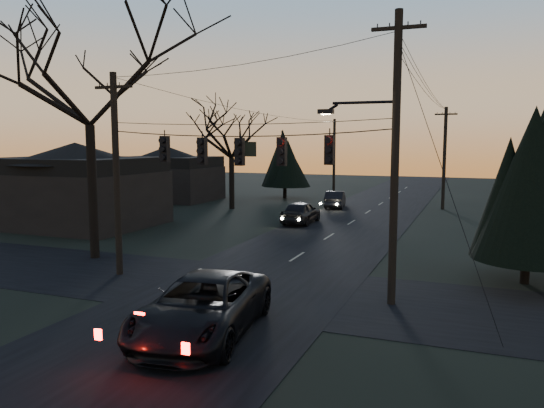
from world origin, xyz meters
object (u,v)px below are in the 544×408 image
at_px(utility_pole_far_r, 442,209).
at_px(evergreen_right, 531,172).
at_px(utility_pole_left, 120,274).
at_px(sedan_oncoming_a, 301,212).
at_px(utility_pole_far_l, 334,195).
at_px(utility_pole_right, 391,304).
at_px(suv_near, 203,307).
at_px(sedan_oncoming_b, 335,199).
at_px(bare_tree_left, 88,70).

relative_size(utility_pole_far_r, evergreen_right, 1.10).
relative_size(utility_pole_left, sedan_oncoming_a, 1.87).
xyz_separation_m(utility_pole_far_l, sedan_oncoming_a, (2.80, -19.65, 0.77)).
bearing_deg(utility_pole_far_l, utility_pole_far_r, -34.82).
bearing_deg(utility_pole_right, evergreen_right, 45.69).
bearing_deg(utility_pole_left, utility_pole_right, 0.00).
relative_size(utility_pole_right, utility_pole_far_l, 1.25).
height_order(utility_pole_far_l, suv_near, utility_pole_far_l).
distance_m(sedan_oncoming_a, sedan_oncoming_b, 9.50).
bearing_deg(sedan_oncoming_b, bare_tree_left, 66.46).
bearing_deg(utility_pole_right, sedan_oncoming_b, 108.60).
xyz_separation_m(utility_pole_right, utility_pole_left, (-11.50, 0.00, 0.00)).
height_order(utility_pole_left, sedan_oncoming_b, utility_pole_left).
height_order(utility_pole_left, evergreen_right, evergreen_right).
xyz_separation_m(utility_pole_left, bare_tree_left, (-3.18, 2.26, 9.02)).
distance_m(utility_pole_right, utility_pole_far_l, 37.79).
bearing_deg(suv_near, sedan_oncoming_b, 89.76).
bearing_deg(utility_pole_left, utility_pole_far_l, 90.00).
distance_m(suv_near, sedan_oncoming_a, 21.78).
xyz_separation_m(utility_pole_right, bare_tree_left, (-14.68, 2.26, 9.02)).
height_order(utility_pole_left, bare_tree_left, bare_tree_left).
bearing_deg(evergreen_right, utility_pole_far_l, 117.17).
xyz_separation_m(utility_pole_far_l, sedan_oncoming_b, (2.80, -10.15, 0.71)).
xyz_separation_m(evergreen_right, sedan_oncoming_a, (-13.27, 11.67, -3.69)).
bearing_deg(utility_pole_right, bare_tree_left, 171.26).
height_order(utility_pole_left, suv_near, utility_pole_left).
height_order(utility_pole_far_l, sedan_oncoming_b, utility_pole_far_l).
bearing_deg(utility_pole_left, bare_tree_left, 144.61).
relative_size(utility_pole_far_r, sedan_oncoming_a, 1.87).
height_order(utility_pole_left, utility_pole_far_r, same).
height_order(utility_pole_far_r, bare_tree_left, bare_tree_left).
bearing_deg(utility_pole_far_l, bare_tree_left, -95.38).
bearing_deg(sedan_oncoming_b, utility_pole_far_r, -175.44).
distance_m(utility_pole_far_r, sedan_oncoming_a, 14.56).
bearing_deg(sedan_oncoming_a, utility_pole_far_l, -81.77).
xyz_separation_m(utility_pole_left, utility_pole_far_r, (11.50, 28.00, 0.00)).
relative_size(utility_pole_left, sedan_oncoming_b, 1.97).
distance_m(bare_tree_left, evergreen_right, 19.93).
relative_size(utility_pole_right, sedan_oncoming_a, 2.20).
height_order(utility_pole_right, utility_pole_far_r, utility_pole_right).
bearing_deg(sedan_oncoming_a, utility_pole_far_r, -126.64).
height_order(utility_pole_far_r, suv_near, utility_pole_far_r).
relative_size(bare_tree_left, sedan_oncoming_a, 2.84).
relative_size(suv_near, sedan_oncoming_a, 1.36).
distance_m(utility_pole_far_l, suv_near, 41.63).
height_order(suv_near, sedan_oncoming_b, suv_near).
relative_size(utility_pole_right, utility_pole_left, 1.18).
height_order(utility_pole_far_l, evergreen_right, evergreen_right).
bearing_deg(sedan_oncoming_a, utility_pole_right, 118.13).
xyz_separation_m(suv_near, sedan_oncoming_b, (-4.00, 30.91, -0.15)).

